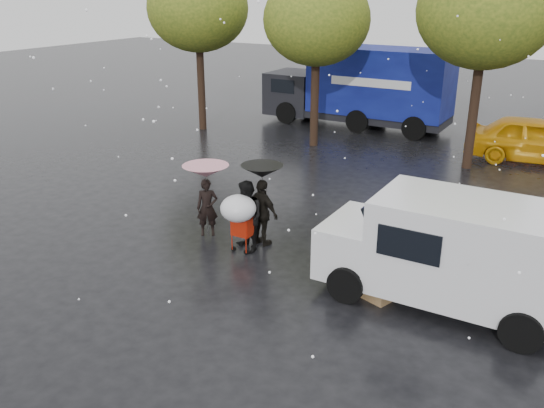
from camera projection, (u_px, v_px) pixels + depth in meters
The scene contains 14 objects.
ground at pixel (255, 262), 13.33m from camera, with size 90.00×90.00×0.00m, color black.
person_pink at pixel (207, 208), 14.52m from camera, with size 0.54×0.35×1.48m, color black.
person_middle at pixel (247, 217), 13.61m from camera, with size 0.84×0.66×1.74m, color black.
person_black at pixel (262, 213), 13.93m from camera, with size 0.98×0.41×1.68m, color black.
umbrella_pink at pixel (206, 171), 14.17m from camera, with size 1.16×1.16×1.86m.
umbrella_black at pixel (262, 171), 13.55m from camera, with size 1.02×1.02×2.04m.
vendor_cart at pixel (376, 248), 12.34m from camera, with size 1.52×0.80×1.27m.
shopping_cart at pixel (239, 211), 13.40m from camera, with size 0.84×0.84×1.46m.
white_van at pixel (454, 251), 11.17m from camera, with size 4.91×2.18×2.20m.
blue_truck at pixel (362, 87), 25.44m from camera, with size 8.30×2.60×3.50m.
box_ground_near at pixel (378, 288), 11.65m from camera, with size 0.55×0.44×0.50m, color brown.
box_ground_far at pixel (358, 258), 13.11m from camera, with size 0.47×0.37×0.37m, color brown.
yellow_taxi at pixel (537, 140), 20.55m from camera, with size 1.95×4.84×1.65m, color #E99F0C.
tree_row at pixel (396, 15), 19.81m from camera, with size 21.60×4.40×7.12m.
Camera 1 is at (6.41, -10.12, 6.00)m, focal length 38.00 mm.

